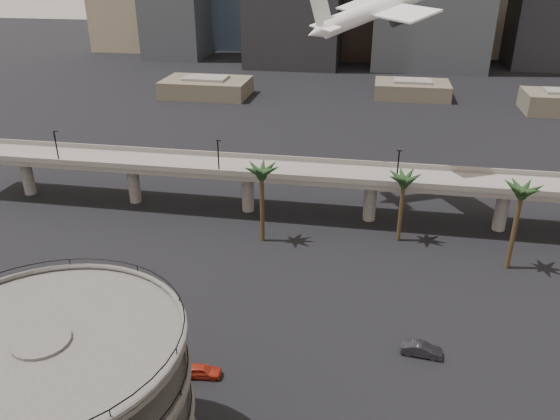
% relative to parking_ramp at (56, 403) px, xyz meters
% --- Properties ---
extents(parking_ramp, '(22.20, 22.20, 17.35)m').
position_rel_parking_ramp_xyz_m(parking_ramp, '(0.00, 0.00, 0.00)').
color(parking_ramp, '#4D4B48').
rests_on(parking_ramp, ground).
extents(overpass, '(130.00, 9.30, 14.70)m').
position_rel_parking_ramp_xyz_m(overpass, '(13.00, 59.00, -2.50)').
color(overpass, slate).
rests_on(overpass, ground).
extents(palm_trees, '(42.40, 10.40, 14.00)m').
position_rel_parking_ramp_xyz_m(palm_trees, '(27.02, 48.65, 1.59)').
color(palm_trees, '#48351E').
rests_on(palm_trees, ground).
extents(low_buildings, '(135.00, 27.50, 6.80)m').
position_rel_parking_ramp_xyz_m(low_buildings, '(19.89, 146.30, -6.97)').
color(low_buildings, brown).
rests_on(low_buildings, ground).
extents(airborne_jet, '(27.59, 25.83, 11.92)m').
position_rel_parking_ramp_xyz_m(airborne_jet, '(24.27, 71.80, 24.98)').
color(airborne_jet, white).
rests_on(airborne_jet, ground).
extents(car_a, '(4.56, 2.23, 1.50)m').
position_rel_parking_ramp_xyz_m(car_a, '(6.85, 15.48, -9.09)').
color(car_a, '#B22C19').
rests_on(car_a, ground).
extents(car_b, '(4.96, 2.13, 1.59)m').
position_rel_parking_ramp_xyz_m(car_b, '(31.18, 23.46, -9.04)').
color(car_b, black).
rests_on(car_b, ground).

